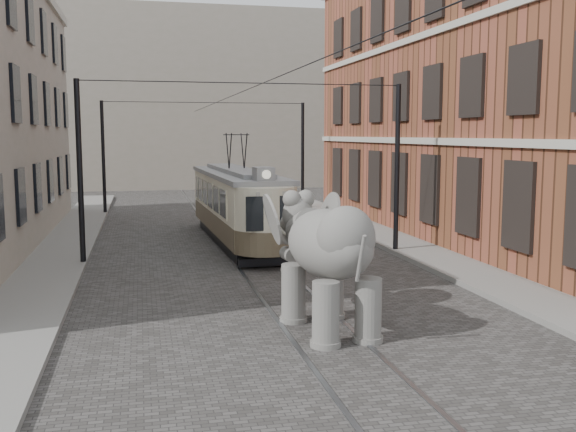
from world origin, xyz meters
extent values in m
plane|color=#474442|center=(0.00, 0.00, 0.00)|extent=(120.00, 120.00, 0.00)
cube|color=slate|center=(6.00, 0.00, 0.07)|extent=(2.00, 60.00, 0.15)
cube|color=slate|center=(-6.50, 0.00, 0.07)|extent=(2.00, 60.00, 0.15)
cube|color=brown|center=(11.00, 9.00, 6.00)|extent=(8.00, 26.00, 12.00)
cube|color=gray|center=(0.00, 40.00, 7.00)|extent=(28.00, 10.00, 14.00)
camera|label=1|loc=(-3.70, -16.01, 4.26)|focal=41.11mm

